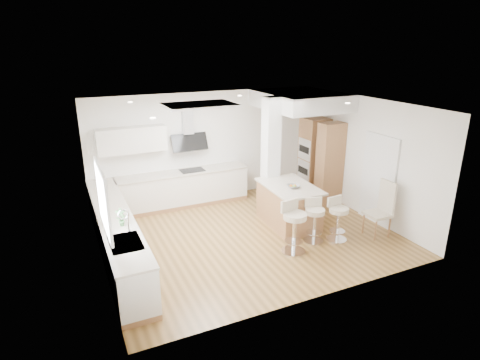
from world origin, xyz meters
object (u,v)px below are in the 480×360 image
peninsula (289,205)px  bar_stool_b (314,218)px  bar_stool_c (338,217)px  dining_chair (382,207)px  bar_stool_a (294,224)px

peninsula → bar_stool_b: (0.04, -0.95, 0.05)m
bar_stool_c → peninsula: bearing=111.2°
bar_stool_c → dining_chair: (1.01, -0.19, 0.12)m
bar_stool_b → bar_stool_c: (0.48, -0.15, 0.00)m
bar_stool_b → dining_chair: dining_chair is taller
bar_stool_a → bar_stool_b: 0.67m
bar_stool_c → bar_stool_a: bearing=179.0°
bar_stool_a → bar_stool_c: 1.11m
peninsula → bar_stool_b: size_ratio=1.70×
bar_stool_a → bar_stool_c: bar_stool_a is taller
bar_stool_a → bar_stool_c: bearing=-6.4°
bar_stool_a → bar_stool_c: (1.11, 0.05, -0.07)m
bar_stool_a → bar_stool_b: (0.63, 0.21, -0.07)m
peninsula → bar_stool_a: size_ratio=1.49×
peninsula → dining_chair: (1.52, -1.29, 0.17)m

